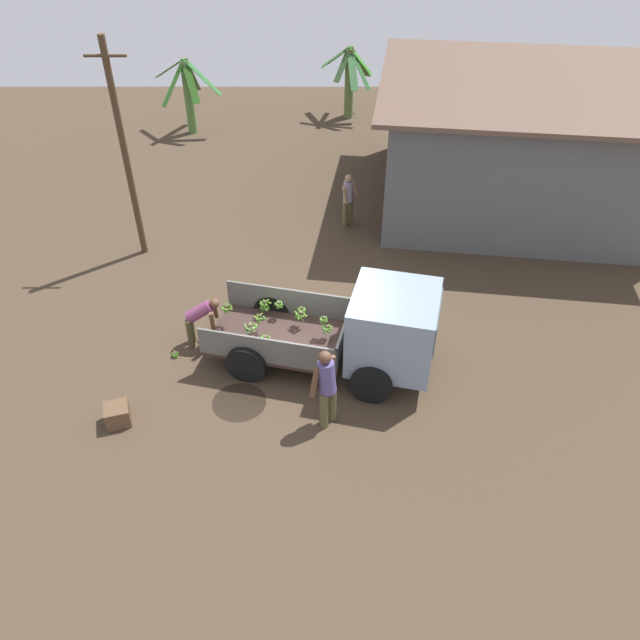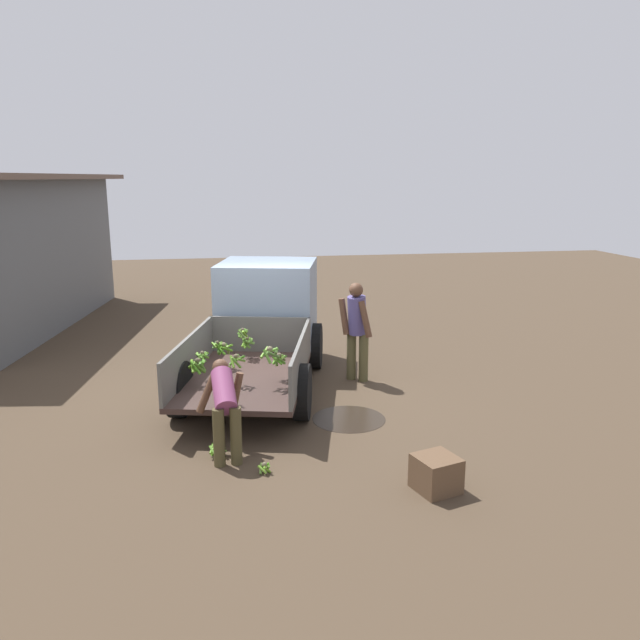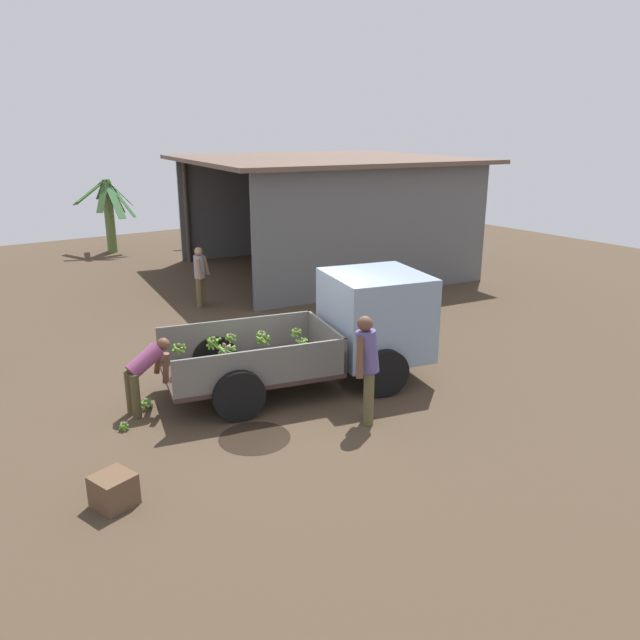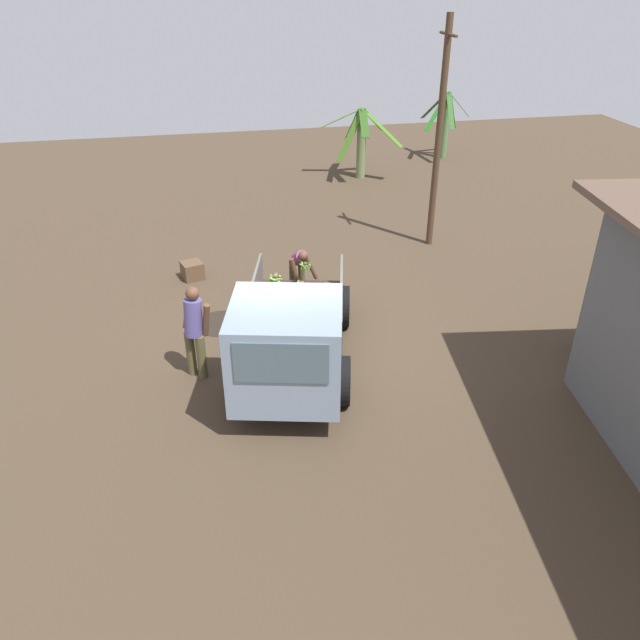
{
  "view_description": "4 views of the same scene",
  "coord_description": "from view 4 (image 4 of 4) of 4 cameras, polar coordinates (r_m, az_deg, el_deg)",
  "views": [
    {
      "loc": [
        0.15,
        -10.12,
        9.0
      ],
      "look_at": [
        0.15,
        -0.12,
        1.1
      ],
      "focal_mm": 35.0,
      "sensor_mm": 36.0,
      "label": 1
    },
    {
      "loc": [
        -9.91,
        0.49,
        3.48
      ],
      "look_at": [
        -0.57,
        -1.1,
        1.31
      ],
      "focal_mm": 35.0,
      "sensor_mm": 36.0,
      "label": 2
    },
    {
      "loc": [
        -5.46,
        -8.84,
        4.49
      ],
      "look_at": [
        0.23,
        -0.67,
        1.38
      ],
      "focal_mm": 35.0,
      "sensor_mm": 36.0,
      "label": 3
    },
    {
      "loc": [
        9.83,
        -1.59,
        6.53
      ],
      "look_at": [
        0.86,
        0.23,
        1.22
      ],
      "focal_mm": 35.0,
      "sensor_mm": 36.0,
      "label": 4
    }
  ],
  "objects": [
    {
      "name": "wooden_crate_0",
      "position": [
        14.95,
        -11.59,
        4.47
      ],
      "size": [
        0.57,
        0.57,
        0.41
      ],
      "primitive_type": "cube",
      "rotation": [
        0.0,
        0.0,
        0.3
      ],
      "color": "brown",
      "rests_on": "ground"
    },
    {
      "name": "person_worker_loading",
      "position": [
        13.73,
        -1.9,
        5.1
      ],
      "size": [
        0.78,
        0.64,
        1.19
      ],
      "rotation": [
        0.0,
        0.0,
        0.09
      ],
      "color": "#473F24",
      "rests_on": "ground"
    },
    {
      "name": "person_foreground_visitor",
      "position": [
        11.05,
        -11.4,
        -0.72
      ],
      "size": [
        0.59,
        0.57,
        1.74
      ],
      "rotation": [
        0.0,
        0.0,
        2.44
      ],
      "color": "brown",
      "rests_on": "ground"
    },
    {
      "name": "banana_bunch_on_ground_1",
      "position": [
        14.0,
        -1.4,
        2.84
      ],
      "size": [
        0.22,
        0.23,
        0.18
      ],
      "color": "brown",
      "rests_on": "ground"
    },
    {
      "name": "banana_palm_0",
      "position": [
        21.74,
        3.79,
        16.03
      ],
      "size": [
        2.53,
        2.55,
        2.31
      ],
      "color": "#687C4B",
      "rests_on": "ground"
    },
    {
      "name": "banana_palm_3",
      "position": [
        24.53,
        11.39,
        17.23
      ],
      "size": [
        2.28,
        1.78,
        2.4
      ],
      "color": "#547947",
      "rests_on": "ground"
    },
    {
      "name": "cargo_truck",
      "position": [
        10.3,
        -2.88,
        -2.12
      ],
      "size": [
        4.95,
        2.8,
        1.95
      ],
      "rotation": [
        0.0,
        0.0,
        -0.24
      ],
      "color": "#382723",
      "rests_on": "ground"
    },
    {
      "name": "utility_pole",
      "position": [
        16.0,
        10.82,
        16.26
      ],
      "size": [
        0.95,
        0.16,
        5.51
      ],
      "color": "#473321",
      "rests_on": "ground"
    },
    {
      "name": "banana_bunch_on_ground_0",
      "position": [
        14.43,
        -3.97,
        3.51
      ],
      "size": [
        0.16,
        0.17,
        0.14
      ],
      "color": "brown",
      "rests_on": "ground"
    },
    {
      "name": "mud_patch_0",
      "position": [
        13.04,
        -8.98,
        -0.3
      ],
      "size": [
        1.08,
        1.08,
        0.01
      ],
      "primitive_type": "cylinder",
      "color": "black",
      "rests_on": "ground"
    },
    {
      "name": "ground",
      "position": [
        11.9,
        -1.9,
        -3.14
      ],
      "size": [
        36.0,
        36.0,
        0.0
      ],
      "primitive_type": "plane",
      "color": "#443527"
    },
    {
      "name": "person_bystander_near_shed",
      "position": [
        12.85,
        25.04,
        0.87
      ],
      "size": [
        0.56,
        0.48,
        1.54
      ],
      "rotation": [
        0.0,
        0.0,
        5.46
      ],
      "color": "brown",
      "rests_on": "ground"
    }
  ]
}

